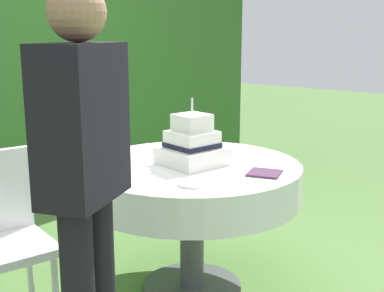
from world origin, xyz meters
name	(u,v)px	position (x,y,z in m)	size (l,w,h in m)	color
ground_plane	(192,287)	(0.00, 0.00, 0.00)	(20.00, 20.00, 0.00)	#547A3D
cake_table	(192,183)	(0.00, 0.00, 0.62)	(1.19, 1.19, 0.73)	#4C4C51
wedding_cake	(192,145)	(0.00, 0.00, 0.84)	(0.35, 0.35, 0.36)	white
serving_plate_near	(161,151)	(0.10, 0.32, 0.74)	(0.11, 0.11, 0.01)	white
serving_plate_far	(192,184)	(-0.31, -0.25, 0.74)	(0.13, 0.13, 0.01)	white
serving_plate_left	(192,150)	(0.25, 0.19, 0.74)	(0.14, 0.14, 0.01)	white
napkin_stack	(265,173)	(0.07, -0.42, 0.74)	(0.16, 0.16, 0.01)	#4C2D47
standing_person	(84,178)	(-0.98, -0.30, 0.93)	(0.41, 0.32, 1.60)	black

